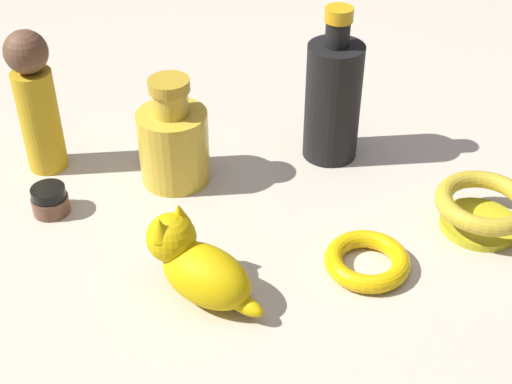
{
  "coord_description": "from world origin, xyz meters",
  "views": [
    {
      "loc": [
        -0.65,
        0.28,
        0.58
      ],
      "look_at": [
        0.0,
        0.0,
        0.05
      ],
      "focal_mm": 50.22,
      "sensor_mm": 36.0,
      "label": 1
    }
  ],
  "objects_px": {
    "cat_figurine": "(197,264)",
    "bangle": "(367,261)",
    "bowl": "(483,207)",
    "person_figure_adult": "(36,101)",
    "bottle_short": "(173,141)",
    "bottle_tall": "(333,98)",
    "nail_polish_jar": "(50,200)"
  },
  "relations": [
    {
      "from": "cat_figurine",
      "to": "bangle",
      "type": "relative_size",
      "value": 1.39
    },
    {
      "from": "bowl",
      "to": "person_figure_adult",
      "type": "height_order",
      "value": "person_figure_adult"
    },
    {
      "from": "bottle_short",
      "to": "cat_figurine",
      "type": "xyz_separation_m",
      "value": [
        -0.23,
        0.05,
        -0.02
      ]
    },
    {
      "from": "bottle_short",
      "to": "bowl",
      "type": "height_order",
      "value": "bottle_short"
    },
    {
      "from": "bottle_short",
      "to": "person_figure_adult",
      "type": "bearing_deg",
      "value": 57.84
    },
    {
      "from": "bottle_short",
      "to": "bottle_tall",
      "type": "relative_size",
      "value": 0.68
    },
    {
      "from": "bangle",
      "to": "person_figure_adult",
      "type": "relative_size",
      "value": 0.5
    },
    {
      "from": "bottle_short",
      "to": "bangle",
      "type": "bearing_deg",
      "value": -150.27
    },
    {
      "from": "cat_figurine",
      "to": "nail_polish_jar",
      "type": "bearing_deg",
      "value": 30.48
    },
    {
      "from": "nail_polish_jar",
      "to": "person_figure_adult",
      "type": "height_order",
      "value": "person_figure_adult"
    },
    {
      "from": "bottle_short",
      "to": "bangle",
      "type": "xyz_separation_m",
      "value": [
        -0.26,
        -0.15,
        -0.05
      ]
    },
    {
      "from": "bottle_short",
      "to": "bangle",
      "type": "distance_m",
      "value": 0.31
    },
    {
      "from": "bottle_short",
      "to": "bowl",
      "type": "bearing_deg",
      "value": -128.3
    },
    {
      "from": "bangle",
      "to": "nail_polish_jar",
      "type": "bearing_deg",
      "value": 51.84
    },
    {
      "from": "nail_polish_jar",
      "to": "bowl",
      "type": "relative_size",
      "value": 0.39
    },
    {
      "from": "bottle_short",
      "to": "bowl",
      "type": "relative_size",
      "value": 1.25
    },
    {
      "from": "person_figure_adult",
      "to": "bottle_tall",
      "type": "bearing_deg",
      "value": -108.43
    },
    {
      "from": "cat_figurine",
      "to": "bangle",
      "type": "bearing_deg",
      "value": -101.02
    },
    {
      "from": "bottle_tall",
      "to": "bangle",
      "type": "distance_m",
      "value": 0.26
    },
    {
      "from": "cat_figurine",
      "to": "bottle_tall",
      "type": "height_order",
      "value": "bottle_tall"
    },
    {
      "from": "bottle_short",
      "to": "nail_polish_jar",
      "type": "bearing_deg",
      "value": 93.22
    },
    {
      "from": "nail_polish_jar",
      "to": "bottle_short",
      "type": "bearing_deg",
      "value": -86.78
    },
    {
      "from": "cat_figurine",
      "to": "bangle",
      "type": "height_order",
      "value": "cat_figurine"
    },
    {
      "from": "bottle_short",
      "to": "nail_polish_jar",
      "type": "relative_size",
      "value": 3.18
    },
    {
      "from": "bottle_short",
      "to": "nail_polish_jar",
      "type": "height_order",
      "value": "bottle_short"
    },
    {
      "from": "cat_figurine",
      "to": "bottle_tall",
      "type": "xyz_separation_m",
      "value": [
        0.2,
        -0.27,
        0.05
      ]
    },
    {
      "from": "bangle",
      "to": "person_figure_adult",
      "type": "height_order",
      "value": "person_figure_adult"
    },
    {
      "from": "bangle",
      "to": "bowl",
      "type": "bearing_deg",
      "value": -86.32
    },
    {
      "from": "bangle",
      "to": "cat_figurine",
      "type": "bearing_deg",
      "value": 78.98
    },
    {
      "from": "bottle_short",
      "to": "nail_polish_jar",
      "type": "distance_m",
      "value": 0.18
    },
    {
      "from": "bottle_tall",
      "to": "bottle_short",
      "type": "bearing_deg",
      "value": 82.84
    },
    {
      "from": "nail_polish_jar",
      "to": "bottle_tall",
      "type": "xyz_separation_m",
      "value": [
        -0.02,
        -0.4,
        0.07
      ]
    }
  ]
}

